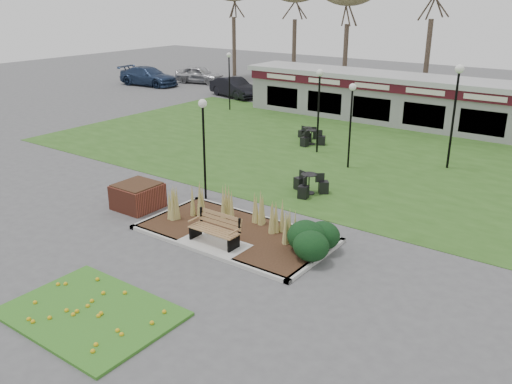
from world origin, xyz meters
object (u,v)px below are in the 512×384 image
Objects in this scene: lamp_post_far_right at (456,94)px; lamp_post_far_left at (229,68)px; car_black at (234,87)px; food_pavilion at (433,103)px; lamp_post_near_left at (203,127)px; bistro_set_b at (311,139)px; bistro_set_d at (309,187)px; bistro_set_a at (307,135)px; park_bench at (216,229)px; lamp_post_mid_left at (351,107)px; brick_planter at (138,196)px; car_blue at (148,76)px; lamp_post_mid_right at (319,93)px; car_silver at (199,75)px.

lamp_post_far_right reaches higher than lamp_post_far_left.
food_pavilion is at bearing -78.12° from car_black.
bistro_set_b is (-0.77, 9.30, -2.55)m from lamp_post_near_left.
bistro_set_d is at bearing -118.24° from car_black.
bistro_set_d is (4.43, -7.30, 0.05)m from bistro_set_a.
bistro_set_d is (-0.06, 5.77, -0.30)m from park_bench.
lamp_post_near_left reaches higher than food_pavilion.
bistro_set_b is 14.58m from car_black.
park_bench is at bearing -87.89° from lamp_post_mid_left.
brick_planter is 14.26m from lamp_post_far_right.
bistro_set_b is at bearing 94.73° from lamp_post_near_left.
lamp_post_far_left is 2.55× the size of bistro_set_d.
car_black reaches higher than park_bench.
food_pavilion is 17.12× the size of bistro_set_b.
brick_planter is 0.28× the size of car_blue.
lamp_post_far_right is 29.62m from car_blue.
lamp_post_near_left is at bearing -54.51° from lamp_post_far_left.
bistro_set_b is at bearing -48.97° from bistro_set_a.
car_silver is at bearing 146.03° from lamp_post_mid_right.
bistro_set_b is at bearing -116.86° from food_pavilion.
car_black is (-2.77, 4.00, -2.04)m from lamp_post_far_left.
lamp_post_mid_left is at bearing -110.10° from car_black.
park_bench is 1.45× the size of bistro_set_a.
park_bench is 0.44× the size of lamp_post_near_left.
lamp_post_far_left is 17.04m from bistro_set_d.
lamp_post_mid_right reaches higher than car_blue.
lamp_post_far_left reaches higher than car_blue.
car_blue reaches higher than bistro_set_d.
park_bench is 32.47m from car_blue.
car_blue reaches higher than park_bench.
bistro_set_d reaches higher than bistro_set_b.
lamp_post_mid_left reaches higher than bistro_set_b.
lamp_post_mid_right is 2.86× the size of bistro_set_b.
car_blue is at bearing 159.43° from bistro_set_a.
food_pavilion is 8.45m from bistro_set_b.
park_bench is 0.39× the size of car_silver.
lamp_post_near_left is at bearing 135.57° from park_bench.
food_pavilion is 5.66× the size of car_silver.
bistro_set_b is at bearing -179.00° from lamp_post_far_right.
brick_planter is 19.49m from food_pavilion.
lamp_post_far_left is at bearing 125.49° from lamp_post_near_left.
lamp_post_far_left is 0.85× the size of car_black.
car_silver is 4.42m from car_blue.
lamp_post_mid_left is (-0.36, 9.76, 2.20)m from park_bench.
lamp_post_far_left is 12.92m from car_blue.
bistro_set_b is at bearing 131.67° from lamp_post_mid_right.
brick_planter reaches higher than bistro_set_b.
lamp_post_near_left reaches higher than car_blue.
food_pavilion is at bearing -113.36° from car_silver.
lamp_post_far_right is 8.46m from bistro_set_a.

